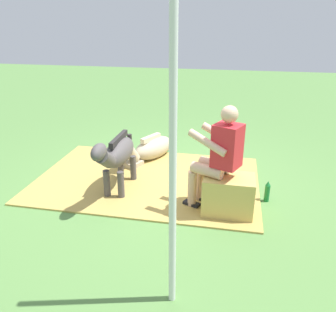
{
  "coord_description": "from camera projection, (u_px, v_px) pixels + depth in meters",
  "views": [
    {
      "loc": [
        -0.93,
        4.47,
        2.29
      ],
      "look_at": [
        -0.1,
        0.3,
        0.55
      ],
      "focal_mm": 36.28,
      "sensor_mm": 36.0,
      "label": 1
    }
  ],
  "objects": [
    {
      "name": "hay_patch",
      "position": [
        148.0,
        179.0,
        5.16
      ],
      "size": [
        3.29,
        2.22,
        0.02
      ],
      "primitive_type": "cube",
      "color": "tan",
      "rests_on": "ground"
    },
    {
      "name": "hay_bale",
      "position": [
        228.0,
        195.0,
        4.2
      ],
      "size": [
        0.62,
        0.42,
        0.5
      ],
      "primitive_type": "cube",
      "color": "tan",
      "rests_on": "ground"
    },
    {
      "name": "tent_pole_left",
      "position": [
        173.0,
        172.0,
        2.52
      ],
      "size": [
        0.06,
        0.06,
        2.46
      ],
      "primitive_type": "cylinder",
      "color": "silver",
      "rests_on": "ground"
    },
    {
      "name": "pony_lying",
      "position": [
        150.0,
        149.0,
        5.85
      ],
      "size": [
        0.84,
        1.32,
        0.42
      ],
      "color": "tan",
      "rests_on": "ground"
    },
    {
      "name": "pony_standing",
      "position": [
        117.0,
        154.0,
        4.62
      ],
      "size": [
        0.33,
        1.35,
        0.93
      ],
      "color": "#4C4747",
      "rests_on": "ground"
    },
    {
      "name": "ground_plane",
      "position": [
        165.0,
        182.0,
        5.09
      ],
      "size": [
        24.0,
        24.0,
        0.0
      ],
      "primitive_type": "plane",
      "color": "#568442"
    },
    {
      "name": "soda_bottle",
      "position": [
        267.0,
        192.0,
        4.51
      ],
      "size": [
        0.07,
        0.07,
        0.3
      ],
      "color": "#197233",
      "rests_on": "ground"
    },
    {
      "name": "person_seated",
      "position": [
        218.0,
        154.0,
        4.07
      ],
      "size": [
        0.72,
        0.58,
        1.38
      ],
      "color": "#D8AD8C",
      "rests_on": "ground"
    }
  ]
}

